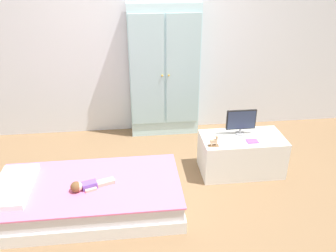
# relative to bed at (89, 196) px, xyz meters

# --- Properties ---
(ground_plane) EXTENTS (10.00, 10.00, 0.02)m
(ground_plane) POSITION_rel_bed_xyz_m (0.62, 0.06, -0.14)
(ground_plane) COLOR brown
(back_wall) EXTENTS (6.40, 0.05, 2.70)m
(back_wall) POSITION_rel_bed_xyz_m (0.62, 1.63, 1.22)
(back_wall) COLOR silver
(back_wall) RESTS_ON ground_plane
(bed) EXTENTS (1.68, 0.87, 0.27)m
(bed) POSITION_rel_bed_xyz_m (0.00, 0.00, 0.00)
(bed) COLOR white
(bed) RESTS_ON ground_plane
(pillow) EXTENTS (0.32, 0.62, 0.06)m
(pillow) POSITION_rel_bed_xyz_m (-0.64, 0.00, 0.17)
(pillow) COLOR white
(pillow) RESTS_ON bed
(doll) EXTENTS (0.38, 0.19, 0.10)m
(doll) POSITION_rel_bed_xyz_m (-0.02, -0.07, 0.17)
(doll) COLOR #6B4CB2
(doll) RESTS_ON bed
(wardrobe) EXTENTS (0.86, 0.26, 1.65)m
(wardrobe) POSITION_rel_bed_xyz_m (0.85, 1.47, 0.70)
(wardrobe) COLOR silver
(wardrobe) RESTS_ON ground_plane
(tv_stand) EXTENTS (0.87, 0.46, 0.41)m
(tv_stand) POSITION_rel_bed_xyz_m (1.58, 0.45, 0.07)
(tv_stand) COLOR silver
(tv_stand) RESTS_ON ground_plane
(tv_monitor) EXTENTS (0.32, 0.10, 0.28)m
(tv_monitor) POSITION_rel_bed_xyz_m (1.56, 0.53, 0.44)
(tv_monitor) COLOR #99999E
(tv_monitor) RESTS_ON tv_stand
(rocking_horse_toy) EXTENTS (0.10, 0.04, 0.12)m
(rocking_horse_toy) POSITION_rel_bed_xyz_m (1.23, 0.30, 0.34)
(rocking_horse_toy) COLOR #8E6642
(rocking_horse_toy) RESTS_ON tv_stand
(book_purple) EXTENTS (0.12, 0.09, 0.01)m
(book_purple) POSITION_rel_bed_xyz_m (1.64, 0.35, 0.29)
(book_purple) COLOR #8E51B2
(book_purple) RESTS_ON tv_stand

